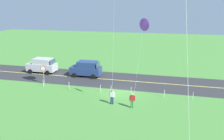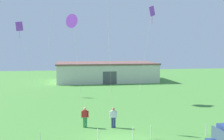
{
  "view_description": "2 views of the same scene",
  "coord_description": "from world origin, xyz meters",
  "px_view_note": "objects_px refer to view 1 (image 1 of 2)",
  "views": [
    {
      "loc": [
        -4.7,
        24.54,
        9.95
      ],
      "look_at": [
        0.46,
        2.86,
        3.46
      ],
      "focal_mm": 35.69,
      "sensor_mm": 36.0,
      "label": 1
    },
    {
      "loc": [
        -3.21,
        -16.99,
        6.23
      ],
      "look_at": [
        0.13,
        3.64,
        4.54
      ],
      "focal_mm": 43.9,
      "sensor_mm": 36.0,
      "label": 2
    }
  ],
  "objects_px": {
    "stop_sign": "(43,71)",
    "person_adult_companion": "(132,100)",
    "kite_blue_mid": "(144,25)",
    "car_suv_foreground": "(86,69)",
    "car_parked_east_near": "(42,65)",
    "person_adult_near": "(112,96)"
  },
  "relations": [
    {
      "from": "person_adult_near",
      "to": "stop_sign",
      "type": "bearing_deg",
      "value": 16.37
    },
    {
      "from": "car_parked_east_near",
      "to": "person_adult_near",
      "type": "xyz_separation_m",
      "value": [
        -13.03,
        8.63,
        -0.29
      ]
    },
    {
      "from": "stop_sign",
      "to": "person_adult_near",
      "type": "xyz_separation_m",
      "value": [
        -10.02,
        3.82,
        -0.94
      ]
    },
    {
      "from": "kite_blue_mid",
      "to": "car_parked_east_near",
      "type": "bearing_deg",
      "value": -31.04
    },
    {
      "from": "car_parked_east_near",
      "to": "kite_blue_mid",
      "type": "relative_size",
      "value": 0.5
    },
    {
      "from": "person_adult_near",
      "to": "kite_blue_mid",
      "type": "relative_size",
      "value": 0.18
    },
    {
      "from": "stop_sign",
      "to": "kite_blue_mid",
      "type": "xyz_separation_m",
      "value": [
        -13.1,
        4.89,
        6.49
      ]
    },
    {
      "from": "car_parked_east_near",
      "to": "person_adult_near",
      "type": "bearing_deg",
      "value": 146.48
    },
    {
      "from": "stop_sign",
      "to": "kite_blue_mid",
      "type": "height_order",
      "value": "kite_blue_mid"
    },
    {
      "from": "car_parked_east_near",
      "to": "car_suv_foreground",
      "type": "bearing_deg",
      "value": 178.19
    },
    {
      "from": "car_parked_east_near",
      "to": "stop_sign",
      "type": "relative_size",
      "value": 1.72
    },
    {
      "from": "person_adult_companion",
      "to": "stop_sign",
      "type": "bearing_deg",
      "value": -73.59
    },
    {
      "from": "car_suv_foreground",
      "to": "stop_sign",
      "type": "distance_m",
      "value": 6.24
    },
    {
      "from": "stop_sign",
      "to": "person_adult_companion",
      "type": "bearing_deg",
      "value": 160.8
    },
    {
      "from": "stop_sign",
      "to": "person_adult_near",
      "type": "bearing_deg",
      "value": 159.12
    },
    {
      "from": "car_suv_foreground",
      "to": "car_parked_east_near",
      "type": "height_order",
      "value": "same"
    },
    {
      "from": "car_suv_foreground",
      "to": "car_parked_east_near",
      "type": "relative_size",
      "value": 1.0
    },
    {
      "from": "car_suv_foreground",
      "to": "person_adult_near",
      "type": "relative_size",
      "value": 2.75
    },
    {
      "from": "stop_sign",
      "to": "person_adult_companion",
      "type": "distance_m",
      "value": 12.96
    },
    {
      "from": "car_suv_foreground",
      "to": "person_adult_companion",
      "type": "bearing_deg",
      "value": 132.21
    },
    {
      "from": "car_parked_east_near",
      "to": "stop_sign",
      "type": "xyz_separation_m",
      "value": [
        -3.01,
        4.81,
        0.65
      ]
    },
    {
      "from": "car_suv_foreground",
      "to": "car_parked_east_near",
      "type": "bearing_deg",
      "value": -1.81
    }
  ]
}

